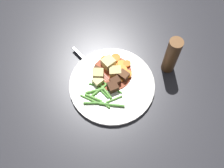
% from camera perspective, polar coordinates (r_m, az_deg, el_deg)
% --- Properties ---
extents(ground_plane, '(3.00, 3.00, 0.00)m').
position_cam_1_polar(ground_plane, '(0.84, 0.00, -0.41)').
color(ground_plane, '#2D2D33').
extents(dinner_plate, '(0.28, 0.28, 0.01)m').
position_cam_1_polar(dinner_plate, '(0.84, 0.00, -0.21)').
color(dinner_plate, white).
rests_on(dinner_plate, ground_plane).
extents(stew_sauce, '(0.13, 0.13, 0.00)m').
position_cam_1_polar(stew_sauce, '(0.85, -0.02, 2.46)').
color(stew_sauce, '#93381E').
rests_on(stew_sauce, dinner_plate).
extents(carrot_slice_0, '(0.03, 0.03, 0.01)m').
position_cam_1_polar(carrot_slice_0, '(0.87, -1.62, 5.32)').
color(carrot_slice_0, orange).
rests_on(carrot_slice_0, dinner_plate).
extents(carrot_slice_1, '(0.04, 0.04, 0.01)m').
position_cam_1_polar(carrot_slice_1, '(0.87, 0.80, 5.70)').
color(carrot_slice_1, orange).
rests_on(carrot_slice_1, dinner_plate).
extents(carrot_slice_2, '(0.04, 0.04, 0.01)m').
position_cam_1_polar(carrot_slice_2, '(0.84, 1.58, 1.42)').
color(carrot_slice_2, orange).
rests_on(carrot_slice_2, dinner_plate).
extents(carrot_slice_3, '(0.04, 0.04, 0.01)m').
position_cam_1_polar(carrot_slice_3, '(0.85, 2.18, 3.05)').
color(carrot_slice_3, orange).
rests_on(carrot_slice_3, dinner_plate).
extents(carrot_slice_4, '(0.03, 0.03, 0.01)m').
position_cam_1_polar(carrot_slice_4, '(0.86, 2.07, 4.40)').
color(carrot_slice_4, orange).
rests_on(carrot_slice_4, dinner_plate).
extents(carrot_slice_5, '(0.05, 0.05, 0.01)m').
position_cam_1_polar(carrot_slice_5, '(0.86, 0.11, 3.88)').
color(carrot_slice_5, orange).
rests_on(carrot_slice_5, dinner_plate).
extents(carrot_slice_6, '(0.03, 0.03, 0.01)m').
position_cam_1_polar(carrot_slice_6, '(0.84, 3.44, 2.11)').
color(carrot_slice_6, orange).
rests_on(carrot_slice_6, dinner_plate).
extents(carrot_slice_7, '(0.03, 0.03, 0.01)m').
position_cam_1_polar(carrot_slice_7, '(0.86, 3.28, 4.40)').
color(carrot_slice_7, orange).
rests_on(carrot_slice_7, dinner_plate).
extents(potato_chunk_0, '(0.05, 0.05, 0.03)m').
position_cam_1_polar(potato_chunk_0, '(0.85, -0.81, 4.67)').
color(potato_chunk_0, '#EAD68C').
rests_on(potato_chunk_0, dinner_plate).
extents(potato_chunk_1, '(0.04, 0.04, 0.03)m').
position_cam_1_polar(potato_chunk_1, '(0.83, -3.07, 2.20)').
color(potato_chunk_1, '#E5CC7A').
rests_on(potato_chunk_1, dinner_plate).
extents(potato_chunk_2, '(0.04, 0.04, 0.02)m').
position_cam_1_polar(potato_chunk_2, '(0.83, -3.12, 0.67)').
color(potato_chunk_2, '#EAD68C').
rests_on(potato_chunk_2, dinner_plate).
extents(potato_chunk_3, '(0.04, 0.05, 0.03)m').
position_cam_1_polar(potato_chunk_3, '(0.84, 0.77, 2.74)').
color(potato_chunk_3, '#E5CC7A').
rests_on(potato_chunk_3, dinner_plate).
extents(meat_chunk_0, '(0.04, 0.04, 0.02)m').
position_cam_1_polar(meat_chunk_0, '(0.81, 0.19, -0.59)').
color(meat_chunk_0, '#4C2B19').
rests_on(meat_chunk_0, dinner_plate).
extents(meat_chunk_1, '(0.02, 0.03, 0.02)m').
position_cam_1_polar(meat_chunk_1, '(0.85, -3.35, 3.23)').
color(meat_chunk_1, '#56331E').
rests_on(meat_chunk_1, dinner_plate).
extents(meat_chunk_2, '(0.04, 0.04, 0.02)m').
position_cam_1_polar(meat_chunk_2, '(0.83, 2.57, 1.92)').
color(meat_chunk_2, brown).
rests_on(meat_chunk_2, dinner_plate).
extents(meat_chunk_3, '(0.04, 0.04, 0.02)m').
position_cam_1_polar(meat_chunk_3, '(0.82, 0.71, 0.57)').
color(meat_chunk_3, '#4C2B19').
rests_on(meat_chunk_3, dinner_plate).
extents(green_bean_0, '(0.03, 0.05, 0.01)m').
position_cam_1_polar(green_bean_0, '(0.80, -2.08, -4.13)').
color(green_bean_0, '#599E38').
rests_on(green_bean_0, dinner_plate).
extents(green_bean_1, '(0.04, 0.05, 0.01)m').
position_cam_1_polar(green_bean_1, '(0.81, 0.48, -3.35)').
color(green_bean_1, '#66AD42').
rests_on(green_bean_1, dinner_plate).
extents(green_bean_2, '(0.02, 0.07, 0.01)m').
position_cam_1_polar(green_bean_2, '(0.81, -4.89, -3.38)').
color(green_bean_2, '#66AD42').
rests_on(green_bean_2, dinner_plate).
extents(green_bean_3, '(0.03, 0.08, 0.01)m').
position_cam_1_polar(green_bean_3, '(0.82, -0.30, -0.60)').
color(green_bean_3, '#4C8E33').
rests_on(green_bean_3, dinner_plate).
extents(green_bean_4, '(0.06, 0.07, 0.01)m').
position_cam_1_polar(green_bean_4, '(0.82, -1.83, -1.04)').
color(green_bean_4, '#66AD42').
rests_on(green_bean_4, dinner_plate).
extents(green_bean_5, '(0.02, 0.08, 0.01)m').
position_cam_1_polar(green_bean_5, '(0.80, -0.04, -4.62)').
color(green_bean_5, '#4C8E33').
rests_on(green_bean_5, dinner_plate).
extents(green_bean_6, '(0.02, 0.06, 0.01)m').
position_cam_1_polar(green_bean_6, '(0.80, -4.05, -4.20)').
color(green_bean_6, '#4C8E33').
rests_on(green_bean_6, dinner_plate).
extents(green_bean_7, '(0.04, 0.05, 0.01)m').
position_cam_1_polar(green_bean_7, '(0.82, -2.12, -1.73)').
color(green_bean_7, '#4C8E33').
rests_on(green_bean_7, dinner_plate).
extents(green_bean_8, '(0.06, 0.04, 0.01)m').
position_cam_1_polar(green_bean_8, '(0.82, -3.02, -1.51)').
color(green_bean_8, '#66AD42').
rests_on(green_bean_8, dinner_plate).
extents(green_bean_9, '(0.02, 0.06, 0.01)m').
position_cam_1_polar(green_bean_9, '(0.81, -4.14, -3.00)').
color(green_bean_9, '#66AD42').
rests_on(green_bean_9, dinner_plate).
extents(green_bean_10, '(0.04, 0.05, 0.01)m').
position_cam_1_polar(green_bean_10, '(0.82, -3.96, -1.51)').
color(green_bean_10, '#66AD42').
rests_on(green_bean_10, dinner_plate).
extents(green_bean_11, '(0.01, 0.05, 0.01)m').
position_cam_1_polar(green_bean_11, '(0.83, -3.39, -0.21)').
color(green_bean_11, '#4C8E33').
rests_on(green_bean_11, dinner_plate).
extents(fork, '(0.11, 0.16, 0.00)m').
position_cam_1_polar(fork, '(0.87, -4.75, 4.25)').
color(fork, silver).
rests_on(fork, dinner_plate).
extents(pepper_mill, '(0.04, 0.04, 0.15)m').
position_cam_1_polar(pepper_mill, '(0.84, 12.96, 6.07)').
color(pepper_mill, brown).
rests_on(pepper_mill, ground_plane).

